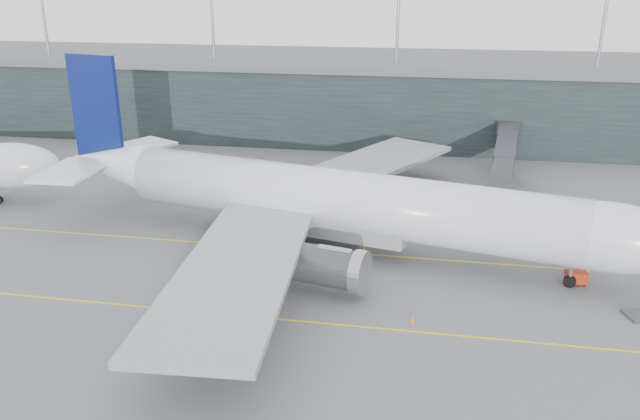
# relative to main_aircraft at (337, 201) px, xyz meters

# --- Properties ---
(ground) EXTENTS (320.00, 320.00, 0.00)m
(ground) POSITION_rel_main_aircraft_xyz_m (-1.81, 2.85, -5.88)
(ground) COLOR #58595D
(ground) RESTS_ON ground
(taxiline_a) EXTENTS (160.00, 0.25, 0.02)m
(taxiline_a) POSITION_rel_main_aircraft_xyz_m (-1.81, -1.15, -5.87)
(taxiline_a) COLOR yellow
(taxiline_a) RESTS_ON ground
(taxiline_b) EXTENTS (160.00, 0.25, 0.02)m
(taxiline_b) POSITION_rel_main_aircraft_xyz_m (-1.81, -17.15, -5.87)
(taxiline_b) COLOR yellow
(taxiline_b) RESTS_ON ground
(taxiline_lead_main) EXTENTS (0.25, 60.00, 0.02)m
(taxiline_lead_main) POSITION_rel_main_aircraft_xyz_m (3.19, 22.85, -5.87)
(taxiline_lead_main) COLOR yellow
(taxiline_lead_main) RESTS_ON ground
(terminal) EXTENTS (240.00, 36.00, 29.00)m
(terminal) POSITION_rel_main_aircraft_xyz_m (-1.81, 60.85, 1.74)
(terminal) COLOR black
(terminal) RESTS_ON ground
(main_aircraft) EXTENTS (74.18, 68.58, 20.96)m
(main_aircraft) POSITION_rel_main_aircraft_xyz_m (0.00, 0.00, 0.00)
(main_aircraft) COLOR silver
(main_aircraft) RESTS_ON ground
(jet_bridge) EXTENTS (9.38, 45.54, 6.94)m
(jet_bridge) POSITION_rel_main_aircraft_xyz_m (20.69, 28.33, -0.68)
(jet_bridge) COLOR #2B2A2F
(jet_bridge) RESTS_ON ground
(gse_cart) EXTENTS (2.21, 1.55, 1.41)m
(gse_cart) POSITION_rel_main_aircraft_xyz_m (25.89, -4.71, -5.09)
(gse_cart) COLOR red
(gse_cart) RESTS_ON ground
(uld_a) EXTENTS (2.22, 1.82, 1.94)m
(uld_a) POSITION_rel_main_aircraft_xyz_m (-7.24, 11.79, -4.86)
(uld_a) COLOR #3C3C42
(uld_a) RESTS_ON ground
(uld_b) EXTENTS (2.72, 2.50, 2.00)m
(uld_b) POSITION_rel_main_aircraft_xyz_m (-4.87, 13.55, -4.83)
(uld_b) COLOR #3C3C42
(uld_b) RESTS_ON ground
(uld_c) EXTENTS (2.16, 1.92, 1.65)m
(uld_c) POSITION_rel_main_aircraft_xyz_m (-2.06, 12.67, -5.02)
(uld_c) COLOR #3C3C42
(uld_c) RESTS_ON ground
(cone_wing_stbd) EXTENTS (0.47, 0.47, 0.74)m
(cone_wing_stbd) POSITION_rel_main_aircraft_xyz_m (9.43, -15.48, -5.51)
(cone_wing_stbd) COLOR orange
(cone_wing_stbd) RESTS_ON ground
(cone_wing_port) EXTENTS (0.41, 0.41, 0.66)m
(cone_wing_port) POSITION_rel_main_aircraft_xyz_m (7.82, 13.54, -5.55)
(cone_wing_port) COLOR #CB530B
(cone_wing_port) RESTS_ON ground
(cone_tail) EXTENTS (0.48, 0.48, 0.77)m
(cone_tail) POSITION_rel_main_aircraft_xyz_m (-8.63, -8.85, -5.50)
(cone_tail) COLOR #FF390E
(cone_tail) RESTS_ON ground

